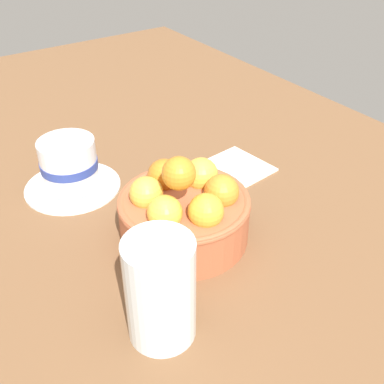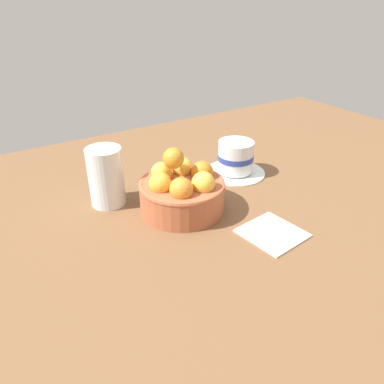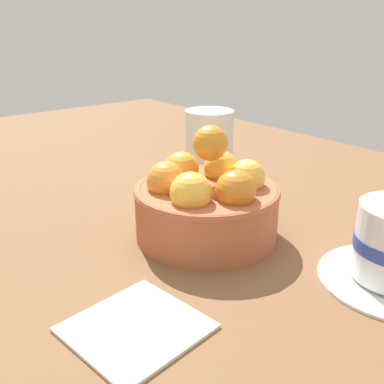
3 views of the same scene
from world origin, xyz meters
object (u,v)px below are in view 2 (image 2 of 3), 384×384
coffee_cup (235,159)px  water_glass (106,177)px  folded_napkin (272,232)px  terracotta_bowl (182,190)px

coffee_cup → water_glass: size_ratio=1.20×
coffee_cup → folded_napkin: bearing=67.4°
water_glass → folded_napkin: bearing=128.4°
terracotta_bowl → coffee_cup: bearing=-158.3°
terracotta_bowl → coffee_cup: 18.99cm
coffee_cup → folded_napkin: coffee_cup is taller
folded_napkin → water_glass: bearing=-51.6°
water_glass → terracotta_bowl: bearing=137.7°
coffee_cup → folded_napkin: size_ratio=1.41×
terracotta_bowl → water_glass: size_ratio=1.40×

